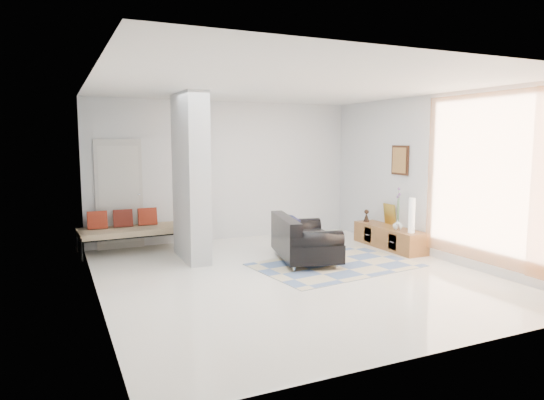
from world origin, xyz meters
name	(u,v)px	position (x,y,z in m)	size (l,w,h in m)	color
floor	(291,275)	(0.00, 0.00, 0.00)	(6.00, 6.00, 0.00)	white
ceiling	(292,86)	(0.00, 0.00, 2.80)	(6.00, 6.00, 0.00)	white
wall_back	(225,171)	(0.00, 3.00, 1.40)	(6.00, 6.00, 0.00)	silver
wall_front	(440,208)	(0.00, -3.00, 1.40)	(6.00, 6.00, 0.00)	silver
wall_left	(94,190)	(-2.75, 0.00, 1.40)	(6.00, 6.00, 0.00)	silver
wall_right	(435,177)	(2.75, 0.00, 1.40)	(6.00, 6.00, 0.00)	silver
partition_column	(191,177)	(-1.10, 1.60, 1.40)	(0.35, 1.20, 2.80)	#B2B7BA
hallway_door	(119,194)	(-2.10, 2.96, 1.02)	(0.85, 0.06, 2.04)	beige
curtain	(487,179)	(2.67, -1.15, 1.45)	(2.55, 2.55, 0.00)	orange
wall_art	(400,160)	(2.72, 0.90, 1.65)	(0.04, 0.45, 0.55)	#381C0F
media_console	(389,237)	(2.52, 0.90, 0.21)	(0.45, 1.68, 0.80)	brown
loveseat	(302,240)	(0.54, 0.68, 0.36)	(1.20, 1.67, 0.76)	silver
daybed	(133,229)	(-1.93, 2.62, 0.41)	(1.99, 0.93, 0.77)	black
area_rug	(335,265)	(0.90, 0.20, 0.01)	(2.52, 1.68, 0.01)	#C0B593
cylinder_lamp	(412,216)	(2.50, 0.27, 0.71)	(0.11, 0.11, 0.61)	white
bronze_figurine	(366,216)	(2.47, 1.57, 0.52)	(0.12, 0.12, 0.24)	black
vase	(398,225)	(2.47, 0.60, 0.49)	(0.18, 0.18, 0.19)	white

